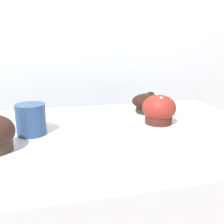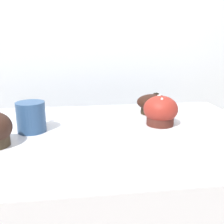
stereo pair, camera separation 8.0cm
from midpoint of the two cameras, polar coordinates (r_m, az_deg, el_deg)
wall_back at (r=1.33m, az=-3.65°, el=4.51°), size 3.20×0.10×1.80m
muffin_front_center at (r=0.84m, az=13.24°, el=0.13°), size 0.11×0.11×0.10m
muffin_back_left at (r=0.96m, az=11.40°, el=1.73°), size 0.12×0.12×0.07m
coffee_cup at (r=0.78m, az=-14.36°, el=-0.91°), size 0.08×0.12×0.09m
serving_plate at (r=0.71m, az=19.36°, el=-6.31°), size 0.20×0.20×0.01m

